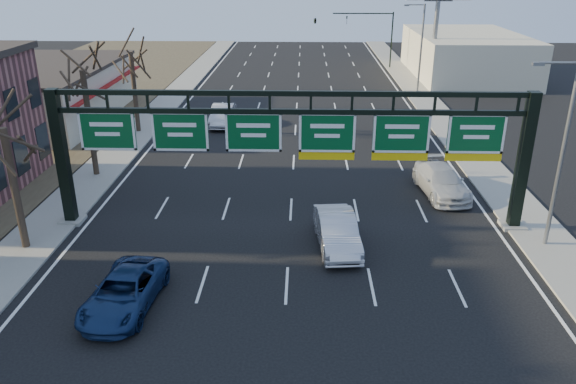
{
  "coord_description": "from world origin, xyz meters",
  "views": [
    {
      "loc": [
        0.64,
        -18.87,
        13.02
      ],
      "look_at": [
        -0.02,
        4.81,
        3.2
      ],
      "focal_mm": 35.0,
      "sensor_mm": 36.0,
      "label": 1
    }
  ],
  "objects_px": {
    "car_white_wagon": "(441,181)",
    "car_silver_sedan": "(337,231)",
    "sign_gantry": "(293,141)",
    "car_blue_suv": "(124,292)"
  },
  "relations": [
    {
      "from": "car_white_wagon",
      "to": "car_silver_sedan",
      "type": "bearing_deg",
      "value": -140.0
    },
    {
      "from": "sign_gantry",
      "to": "car_blue_suv",
      "type": "bearing_deg",
      "value": -130.17
    },
    {
      "from": "car_silver_sedan",
      "to": "car_white_wagon",
      "type": "height_order",
      "value": "car_silver_sedan"
    },
    {
      "from": "car_blue_suv",
      "to": "car_silver_sedan",
      "type": "bearing_deg",
      "value": 36.58
    },
    {
      "from": "car_silver_sedan",
      "to": "car_blue_suv",
      "type": "bearing_deg",
      "value": -153.94
    },
    {
      "from": "car_blue_suv",
      "to": "car_silver_sedan",
      "type": "xyz_separation_m",
      "value": [
        8.8,
        5.44,
        0.12
      ]
    },
    {
      "from": "sign_gantry",
      "to": "car_white_wagon",
      "type": "bearing_deg",
      "value": 27.44
    },
    {
      "from": "car_silver_sedan",
      "to": "car_white_wagon",
      "type": "xyz_separation_m",
      "value": [
        6.57,
        6.95,
        -0.02
      ]
    },
    {
      "from": "car_blue_suv",
      "to": "car_silver_sedan",
      "type": "distance_m",
      "value": 10.35
    },
    {
      "from": "sign_gantry",
      "to": "car_white_wagon",
      "type": "distance_m",
      "value": 10.57
    }
  ]
}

